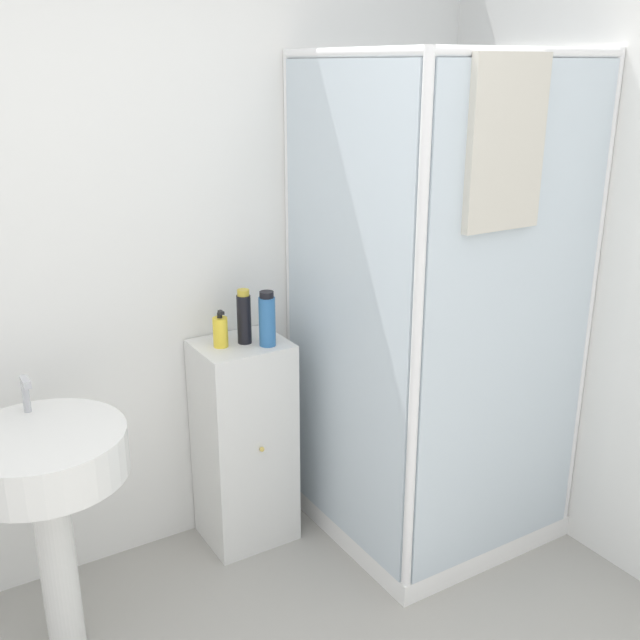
{
  "coord_description": "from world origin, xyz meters",
  "views": [
    {
      "loc": [
        -0.69,
        -1.02,
        1.93
      ],
      "look_at": [
        0.63,
        1.15,
        1.06
      ],
      "focal_mm": 42.0,
      "sensor_mm": 36.0,
      "label": 1
    }
  ],
  "objects_px": {
    "soap_dispenser": "(220,332)",
    "shampoo_bottle_blue": "(267,319)",
    "sink": "(46,477)",
    "shampoo_bottle_tall_black": "(244,317)"
  },
  "relations": [
    {
      "from": "soap_dispenser",
      "to": "shampoo_bottle_blue",
      "type": "distance_m",
      "value": 0.19
    },
    {
      "from": "soap_dispenser",
      "to": "sink",
      "type": "bearing_deg",
      "value": -160.33
    },
    {
      "from": "shampoo_bottle_blue",
      "to": "sink",
      "type": "bearing_deg",
      "value": -168.56
    },
    {
      "from": "soap_dispenser",
      "to": "shampoo_bottle_tall_black",
      "type": "distance_m",
      "value": 0.11
    },
    {
      "from": "sink",
      "to": "shampoo_bottle_blue",
      "type": "relative_size",
      "value": 4.36
    },
    {
      "from": "soap_dispenser",
      "to": "shampoo_bottle_tall_black",
      "type": "relative_size",
      "value": 0.69
    },
    {
      "from": "soap_dispenser",
      "to": "shampoo_bottle_blue",
      "type": "height_order",
      "value": "shampoo_bottle_blue"
    },
    {
      "from": "shampoo_bottle_blue",
      "to": "shampoo_bottle_tall_black",
      "type": "bearing_deg",
      "value": 131.95
    },
    {
      "from": "sink",
      "to": "shampoo_bottle_blue",
      "type": "xyz_separation_m",
      "value": [
        0.91,
        0.18,
        0.32
      ]
    },
    {
      "from": "sink",
      "to": "shampoo_bottle_tall_black",
      "type": "xyz_separation_m",
      "value": [
        0.85,
        0.26,
        0.32
      ]
    }
  ]
}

